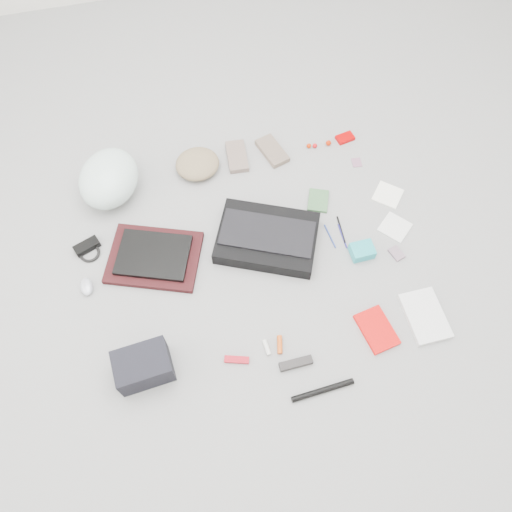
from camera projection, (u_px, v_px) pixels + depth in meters
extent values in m
plane|color=gray|center=(256.00, 261.00, 2.22)|extent=(4.00, 4.00, 0.00)
cube|color=black|center=(267.00, 238.00, 2.23)|extent=(0.53, 0.46, 0.07)
cube|color=black|center=(267.00, 233.00, 2.19)|extent=(0.45, 0.34, 0.01)
cube|color=black|center=(154.00, 258.00, 2.21)|extent=(0.47, 0.42, 0.03)
cube|color=black|center=(153.00, 255.00, 2.19)|extent=(0.37, 0.32, 0.02)
ellipsoid|color=white|center=(109.00, 178.00, 2.31)|extent=(0.38, 0.41, 0.20)
ellipsoid|color=#877253|center=(197.00, 164.00, 2.43)|extent=(0.24, 0.24, 0.08)
cube|color=#7D685E|center=(237.00, 156.00, 2.48)|extent=(0.11, 0.19, 0.03)
cube|color=#756354|center=(272.00, 151.00, 2.50)|extent=(0.14, 0.21, 0.03)
cube|color=black|center=(87.00, 246.00, 2.24)|extent=(0.12, 0.09, 0.03)
torus|color=black|center=(90.00, 253.00, 2.23)|extent=(0.11, 0.11, 0.01)
ellipsoid|color=#B3B6C5|center=(87.00, 287.00, 2.14)|extent=(0.06, 0.09, 0.03)
cube|color=black|center=(143.00, 366.00, 1.92)|extent=(0.22, 0.16, 0.14)
cube|color=#A40B18|center=(237.00, 360.00, 2.00)|extent=(0.10, 0.06, 0.02)
cylinder|color=silver|center=(267.00, 347.00, 2.02)|extent=(0.02, 0.07, 0.02)
cylinder|color=#C64A11|center=(280.00, 345.00, 2.02)|extent=(0.04, 0.08, 0.02)
cube|color=black|center=(296.00, 363.00, 1.98)|extent=(0.14, 0.04, 0.03)
cylinder|color=black|center=(323.00, 390.00, 1.94)|extent=(0.26, 0.04, 0.02)
cube|color=red|center=(377.00, 330.00, 2.06)|extent=(0.15, 0.20, 0.02)
cube|color=silver|center=(425.00, 316.00, 2.08)|extent=(0.15, 0.23, 0.02)
cube|color=#3A653B|center=(318.00, 201.00, 2.36)|extent=(0.13, 0.15, 0.01)
cylinder|color=navy|center=(330.00, 236.00, 2.27)|extent=(0.02, 0.13, 0.01)
cylinder|color=black|center=(341.00, 230.00, 2.29)|extent=(0.02, 0.15, 0.01)
cylinder|color=navy|center=(342.00, 236.00, 2.27)|extent=(0.01, 0.13, 0.01)
cube|color=#21ABB6|center=(362.00, 251.00, 2.21)|extent=(0.10, 0.08, 0.05)
cube|color=gray|center=(396.00, 253.00, 2.23)|extent=(0.07, 0.08, 0.01)
cube|color=white|center=(388.00, 195.00, 2.38)|extent=(0.17, 0.17, 0.01)
cube|color=silver|center=(395.00, 227.00, 2.30)|extent=(0.17, 0.17, 0.01)
sphere|color=#BD2501|center=(309.00, 146.00, 2.52)|extent=(0.03, 0.03, 0.02)
sphere|color=red|center=(315.00, 146.00, 2.52)|extent=(0.03, 0.03, 0.02)
sphere|color=#BE1E00|center=(329.00, 143.00, 2.52)|extent=(0.03, 0.03, 0.03)
cube|color=#B60102|center=(345.00, 138.00, 2.54)|extent=(0.10, 0.07, 0.02)
cube|color=#96617E|center=(357.00, 162.00, 2.48)|extent=(0.05, 0.06, 0.00)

